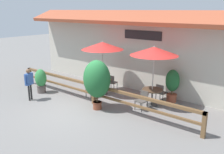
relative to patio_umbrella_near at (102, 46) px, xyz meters
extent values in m
plane|color=slate|center=(0.61, -2.40, -2.51)|extent=(60.00, 60.00, 0.00)
cube|color=#BCB7A8|center=(0.61, 1.80, -0.71)|extent=(14.00, 0.40, 3.60)
cube|color=#B25133|center=(0.61, 1.25, 1.36)|extent=(14.28, 1.48, 0.70)
cube|color=black|center=(1.33, 1.57, 0.49)|extent=(2.19, 0.04, 0.45)
cube|color=brown|center=(0.61, -1.35, -1.62)|extent=(10.40, 0.14, 0.11)
cube|color=brown|center=(0.61, -1.35, -2.04)|extent=(10.40, 0.10, 0.09)
cube|color=brown|center=(-4.52, -1.35, -2.04)|extent=(0.14, 0.14, 0.95)
cube|color=brown|center=(0.61, -1.35, -2.04)|extent=(0.14, 0.14, 0.95)
cube|color=brown|center=(5.74, -1.35, -2.04)|extent=(0.14, 0.14, 0.95)
cylinder|color=#B7B2A8|center=(0.00, 0.00, -1.32)|extent=(0.06, 0.06, 2.38)
cone|color=red|center=(0.00, 0.00, 0.01)|extent=(2.12, 2.12, 0.38)
sphere|color=#B2ADA3|center=(0.00, 0.00, 0.20)|extent=(0.07, 0.07, 0.07)
cylinder|color=#4C3826|center=(0.00, 0.00, -1.77)|extent=(0.93, 0.93, 0.05)
cylinder|color=#333333|center=(0.00, 0.00, -2.15)|extent=(0.07, 0.07, 0.72)
cylinder|color=#333333|center=(0.00, 0.00, -2.50)|extent=(0.51, 0.51, 0.03)
cube|color=#514C47|center=(-0.05, -0.81, -2.10)|extent=(0.47, 0.47, 0.05)
cube|color=#514C47|center=(-0.02, -0.62, -1.87)|extent=(0.40, 0.08, 0.40)
cylinder|color=#2D2D2D|center=(-0.26, -0.98, -2.32)|extent=(0.04, 0.04, 0.39)
cylinder|color=#2D2D2D|center=(0.12, -1.02, -2.32)|extent=(0.04, 0.04, 0.39)
cylinder|color=#2D2D2D|center=(-0.21, -0.60, -2.32)|extent=(0.04, 0.04, 0.39)
cylinder|color=#2D2D2D|center=(0.16, -0.65, -2.32)|extent=(0.04, 0.04, 0.39)
cube|color=#514C47|center=(-0.01, 0.81, -2.10)|extent=(0.49, 0.49, 0.05)
cube|color=#514C47|center=(0.02, 0.63, -1.87)|extent=(0.40, 0.11, 0.40)
cylinder|color=#2D2D2D|center=(0.14, 1.04, -2.32)|extent=(0.04, 0.04, 0.39)
cylinder|color=#2D2D2D|center=(-0.24, 0.96, -2.32)|extent=(0.04, 0.04, 0.39)
cylinder|color=#2D2D2D|center=(0.21, 0.66, -2.32)|extent=(0.04, 0.04, 0.39)
cylinder|color=#2D2D2D|center=(-0.17, 0.59, -2.32)|extent=(0.04, 0.04, 0.39)
cylinder|color=#B7B2A8|center=(2.82, 0.19, -1.32)|extent=(0.06, 0.06, 2.38)
cone|color=red|center=(2.82, 0.19, 0.01)|extent=(2.12, 2.12, 0.38)
sphere|color=#B2ADA3|center=(2.82, 0.19, 0.20)|extent=(0.07, 0.07, 0.07)
cylinder|color=#4C3826|center=(2.82, 0.19, -1.77)|extent=(0.93, 0.93, 0.05)
cylinder|color=#333333|center=(2.82, 0.19, -2.15)|extent=(0.07, 0.07, 0.72)
cylinder|color=#333333|center=(2.82, 0.19, -2.50)|extent=(0.51, 0.51, 0.03)
cube|color=#514C47|center=(2.74, -0.60, -2.10)|extent=(0.47, 0.47, 0.05)
cube|color=#514C47|center=(2.77, -0.41, -1.87)|extent=(0.40, 0.08, 0.40)
cylinder|color=#2D2D2D|center=(2.53, -0.76, -2.32)|extent=(0.04, 0.04, 0.39)
cylinder|color=#2D2D2D|center=(2.91, -0.81, -2.32)|extent=(0.04, 0.04, 0.39)
cylinder|color=#2D2D2D|center=(2.58, -0.39, -2.32)|extent=(0.04, 0.04, 0.39)
cylinder|color=#2D2D2D|center=(2.96, -0.43, -2.32)|extent=(0.04, 0.04, 0.39)
cube|color=#514C47|center=(2.89, 0.97, -2.10)|extent=(0.44, 0.44, 0.05)
cube|color=#514C47|center=(2.88, 0.78, -1.87)|extent=(0.40, 0.06, 0.40)
cylinder|color=#2D2D2D|center=(3.09, 1.15, -2.32)|extent=(0.04, 0.04, 0.39)
cylinder|color=#2D2D2D|center=(2.71, 1.17, -2.32)|extent=(0.04, 0.04, 0.39)
cylinder|color=#2D2D2D|center=(3.07, 0.77, -2.32)|extent=(0.04, 0.04, 0.39)
cylinder|color=#2D2D2D|center=(2.69, 0.79, -2.32)|extent=(0.04, 0.04, 0.39)
cylinder|color=#564C47|center=(-2.62, -1.93, -2.31)|extent=(0.44, 0.44, 0.40)
cylinder|color=#564C47|center=(-2.62, -1.93, -2.13)|extent=(0.48, 0.48, 0.04)
ellipsoid|color=#338442|center=(-2.62, -1.93, -1.71)|extent=(0.63, 0.57, 0.94)
cylinder|color=brown|center=(1.19, -1.74, -2.34)|extent=(0.38, 0.38, 0.34)
cylinder|color=brown|center=(1.19, -1.74, -2.19)|extent=(0.41, 0.41, 0.04)
cylinder|color=brown|center=(1.19, -1.74, -1.93)|extent=(0.07, 0.07, 0.49)
ellipsoid|color=#1E5B2D|center=(1.19, -1.74, -1.13)|extent=(1.23, 1.11, 1.64)
cylinder|color=#9E4C33|center=(3.33, 1.15, -2.32)|extent=(0.47, 0.47, 0.39)
cylinder|color=#9E4C33|center=(3.33, 1.15, -2.14)|extent=(0.50, 0.50, 0.04)
cylinder|color=brown|center=(3.33, 1.15, -1.97)|extent=(0.08, 0.08, 0.32)
ellipsoid|color=#1E5B2D|center=(3.33, 1.15, -1.46)|extent=(0.66, 0.59, 1.05)
cylinder|color=black|center=(-2.11, -2.87, -2.12)|extent=(0.09, 0.09, 0.78)
cylinder|color=black|center=(-2.06, -3.02, -2.12)|extent=(0.09, 0.09, 0.78)
cube|color=#33569E|center=(-2.09, -2.95, -1.45)|extent=(0.32, 0.46, 0.55)
cylinder|color=#33569E|center=(-2.16, -2.72, -1.45)|extent=(0.07, 0.07, 0.53)
cylinder|color=#33569E|center=(-2.01, -3.18, -1.45)|extent=(0.07, 0.07, 0.53)
sphere|color=brown|center=(-2.09, -2.95, -1.06)|extent=(0.21, 0.21, 0.21)
camera|label=1|loc=(8.19, -9.31, 1.75)|focal=40.00mm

